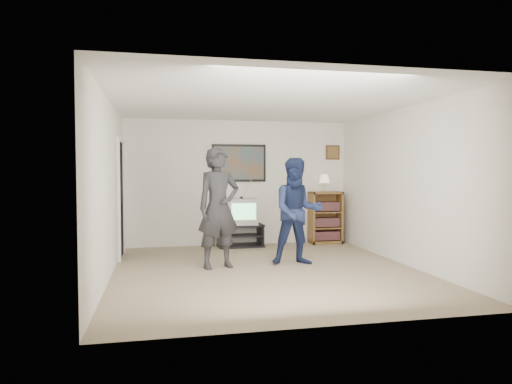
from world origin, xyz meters
name	(u,v)px	position (x,y,z in m)	size (l,w,h in m)	color
room_shell	(262,187)	(0.00, 0.35, 1.25)	(4.51, 5.00, 2.51)	#75674A
media_stand	(240,235)	(-0.02, 2.23, 0.22)	(0.90, 0.52, 0.44)	black
crt_television	(241,211)	(0.01, 2.23, 0.70)	(0.60, 0.51, 0.51)	#A5A4A0
bookshelf	(325,218)	(1.77, 2.28, 0.53)	(0.65, 0.37, 1.06)	brown
table_lamp	(324,183)	(1.74, 2.26, 1.24)	(0.22, 0.22, 0.36)	beige
person_tall	(219,208)	(-0.68, 0.37, 0.93)	(0.68, 0.44, 1.85)	#252527
person_short	(297,211)	(0.58, 0.36, 0.85)	(0.83, 0.64, 1.70)	#192345
controller_left	(216,189)	(-0.70, 0.54, 1.20)	(0.04, 0.12, 0.04)	white
controller_right	(292,198)	(0.56, 0.62, 1.04)	(0.04, 0.13, 0.04)	white
poster	(239,163)	(0.00, 2.48, 1.65)	(1.10, 0.03, 0.75)	black
air_vent	(212,148)	(-0.55, 2.48, 1.95)	(0.28, 0.02, 0.14)	white
small_picture	(333,152)	(2.00, 2.48, 1.88)	(0.30, 0.03, 0.30)	#472416
doorway	(120,199)	(-2.23, 1.60, 1.00)	(0.03, 0.85, 2.00)	black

